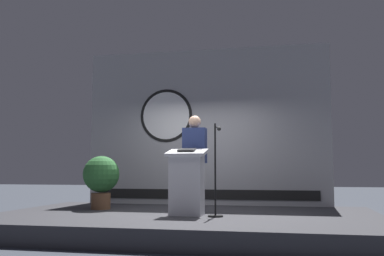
{
  "coord_description": "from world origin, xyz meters",
  "views": [
    {
      "loc": [
        1.69,
        -7.41,
        1.04
      ],
      "look_at": [
        0.08,
        0.11,
        1.75
      ],
      "focal_mm": 41.73,
      "sensor_mm": 36.0,
      "label": 1
    }
  ],
  "objects_px": {
    "podium": "(187,182)",
    "potted_plant": "(101,177)",
    "speaker_person": "(195,163)",
    "microphone_stand": "(216,183)"
  },
  "relations": [
    {
      "from": "podium",
      "to": "potted_plant",
      "type": "height_order",
      "value": "podium"
    },
    {
      "from": "speaker_person",
      "to": "potted_plant",
      "type": "relative_size",
      "value": 1.7
    },
    {
      "from": "podium",
      "to": "speaker_person",
      "type": "relative_size",
      "value": 0.65
    },
    {
      "from": "podium",
      "to": "potted_plant",
      "type": "xyz_separation_m",
      "value": [
        -1.81,
        0.72,
        0.06
      ]
    },
    {
      "from": "speaker_person",
      "to": "podium",
      "type": "bearing_deg",
      "value": -93.72
    },
    {
      "from": "speaker_person",
      "to": "microphone_stand",
      "type": "distance_m",
      "value": 0.81
    },
    {
      "from": "podium",
      "to": "potted_plant",
      "type": "distance_m",
      "value": 1.94
    },
    {
      "from": "podium",
      "to": "speaker_person",
      "type": "xyz_separation_m",
      "value": [
        0.03,
        0.48,
        0.32
      ]
    },
    {
      "from": "speaker_person",
      "to": "microphone_stand",
      "type": "height_order",
      "value": "speaker_person"
    },
    {
      "from": "microphone_stand",
      "to": "potted_plant",
      "type": "height_order",
      "value": "microphone_stand"
    }
  ]
}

